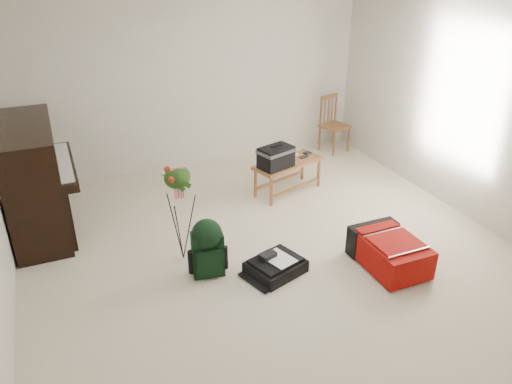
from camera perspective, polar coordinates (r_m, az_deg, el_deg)
name	(u,v)px	position (r m, az deg, el deg)	size (l,w,h in m)	color
floor	(276,258)	(5.26, 2.27, -7.60)	(5.00, 5.50, 0.01)	beige
ceiling	(281,4)	(4.38, 2.89, 20.63)	(5.00, 5.50, 0.01)	white
wall_back	(193,80)	(7.14, -7.17, 12.56)	(5.00, 0.04, 2.50)	beige
wall_right	(482,115)	(6.13, 24.41, 8.07)	(0.04, 5.50, 2.50)	beige
piano	(36,181)	(6.01, -23.89, 1.11)	(0.71, 1.50, 1.25)	black
bench	(277,158)	(6.34, 2.46, 3.95)	(1.02, 0.65, 0.73)	#975D31
dining_chair	(334,125)	(7.93, 8.89, 7.63)	(0.45, 0.45, 0.87)	#975D31
red_suitcase	(386,249)	(5.25, 14.66, -6.31)	(0.54, 0.77, 0.33)	#A80707
black_duffel	(275,266)	(5.01, 2.24, -8.41)	(0.63, 0.56, 0.22)	black
green_backpack	(207,245)	(4.87, -5.57, -6.08)	(0.33, 0.30, 0.61)	black
flower_stand	(180,214)	(5.05, -8.67, -2.47)	(0.34, 0.34, 1.08)	black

